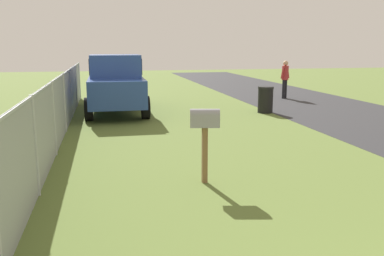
{
  "coord_description": "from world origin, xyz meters",
  "views": [
    {
      "loc": [
        -0.84,
        3.14,
        2.4
      ],
      "look_at": [
        6.79,
        1.52,
        0.83
      ],
      "focal_mm": 38.43,
      "sensor_mm": 36.0,
      "label": 1
    }
  ],
  "objects_px": {
    "pickup_truck": "(115,82)",
    "trash_bin": "(265,100)",
    "pedestrian": "(285,77)",
    "mailbox": "(205,124)"
  },
  "relations": [
    {
      "from": "pickup_truck",
      "to": "trash_bin",
      "type": "relative_size",
      "value": 5.64
    },
    {
      "from": "pickup_truck",
      "to": "trash_bin",
      "type": "height_order",
      "value": "pickup_truck"
    },
    {
      "from": "mailbox",
      "to": "pedestrian",
      "type": "xyz_separation_m",
      "value": [
        10.8,
        -6.44,
        -0.06
      ]
    },
    {
      "from": "pickup_truck",
      "to": "mailbox",
      "type": "bearing_deg",
      "value": 8.97
    },
    {
      "from": "mailbox",
      "to": "pedestrian",
      "type": "bearing_deg",
      "value": -18.89
    },
    {
      "from": "pickup_truck",
      "to": "trash_bin",
      "type": "xyz_separation_m",
      "value": [
        -1.21,
        -5.3,
        -0.62
      ]
    },
    {
      "from": "trash_bin",
      "to": "pedestrian",
      "type": "bearing_deg",
      "value": -33.33
    },
    {
      "from": "trash_bin",
      "to": "pedestrian",
      "type": "xyz_separation_m",
      "value": [
        3.68,
        -2.42,
        0.53
      ]
    },
    {
      "from": "pedestrian",
      "to": "pickup_truck",
      "type": "bearing_deg",
      "value": 76.53
    },
    {
      "from": "trash_bin",
      "to": "pedestrian",
      "type": "distance_m",
      "value": 4.44
    }
  ]
}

